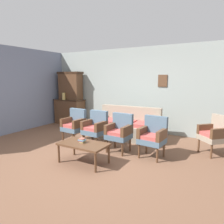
# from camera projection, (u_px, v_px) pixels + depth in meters

# --- Properties ---
(ground_plane) EXTENTS (7.68, 7.68, 0.00)m
(ground_plane) POSITION_uv_depth(u_px,v_px,m) (89.00, 154.00, 4.68)
(ground_plane) COLOR brown
(wall_back_with_decor) EXTENTS (6.40, 0.09, 2.70)m
(wall_back_with_decor) POSITION_uv_depth(u_px,v_px,m) (136.00, 90.00, 6.70)
(wall_back_with_decor) COLOR #939E99
(wall_back_with_decor) RESTS_ON ground
(wall_left_side) EXTENTS (0.06, 5.20, 2.70)m
(wall_left_side) POSITION_uv_depth(u_px,v_px,m) (0.00, 91.00, 6.05)
(wall_left_side) COLOR slate
(wall_left_side) RESTS_ON ground
(side_cabinet) EXTENTS (1.16, 0.55, 0.93)m
(side_cabinet) POSITION_uv_depth(u_px,v_px,m) (70.00, 112.00, 7.77)
(side_cabinet) COLOR brown
(side_cabinet) RESTS_ON ground
(cabinet_upper_hutch) EXTENTS (0.99, 0.38, 1.03)m
(cabinet_upper_hutch) POSITION_uv_depth(u_px,v_px,m) (70.00, 86.00, 7.68)
(cabinet_upper_hutch) COLOR brown
(cabinet_upper_hutch) RESTS_ON side_cabinet
(vase_on_cabinet) EXTENTS (0.12, 0.12, 0.26)m
(vase_on_cabinet) POSITION_uv_depth(u_px,v_px,m) (64.00, 96.00, 7.58)
(vase_on_cabinet) COLOR tan
(vase_on_cabinet) RESTS_ON side_cabinet
(floral_couch) EXTENTS (1.90, 0.88, 0.90)m
(floral_couch) POSITION_uv_depth(u_px,v_px,m) (127.00, 127.00, 5.93)
(floral_couch) COLOR gray
(floral_couch) RESTS_ON ground
(armchair_near_cabinet) EXTENTS (0.54, 0.51, 0.90)m
(armchair_near_cabinet) POSITION_uv_depth(u_px,v_px,m) (74.00, 124.00, 5.53)
(armchair_near_cabinet) COLOR slate
(armchair_near_cabinet) RESTS_ON ground
(armchair_row_middle) EXTENTS (0.55, 0.52, 0.90)m
(armchair_row_middle) POSITION_uv_depth(u_px,v_px,m) (95.00, 127.00, 5.21)
(armchair_row_middle) COLOR slate
(armchair_row_middle) RESTS_ON ground
(armchair_by_doorway) EXTENTS (0.54, 0.51, 0.90)m
(armchair_by_doorway) POSITION_uv_depth(u_px,v_px,m) (120.00, 131.00, 4.80)
(armchair_by_doorway) COLOR slate
(armchair_by_doorway) RESTS_ON ground
(armchair_near_couch_end) EXTENTS (0.56, 0.53, 0.90)m
(armchair_near_couch_end) POSITION_uv_depth(u_px,v_px,m) (153.00, 135.00, 4.46)
(armchair_near_couch_end) COLOR slate
(armchair_near_couch_end) RESTS_ON ground
(wingback_chair_by_fireplace) EXTENTS (0.71, 0.71, 0.90)m
(wingback_chair_by_fireplace) POSITION_uv_depth(u_px,v_px,m) (215.00, 133.00, 4.62)
(wingback_chair_by_fireplace) COLOR gray
(wingback_chair_by_fireplace) RESTS_ON ground
(coffee_table) EXTENTS (1.00, 0.56, 0.42)m
(coffee_table) POSITION_uv_depth(u_px,v_px,m) (83.00, 145.00, 4.16)
(coffee_table) COLOR brown
(coffee_table) RESTS_ON ground
(book_stack_on_table) EXTENTS (0.14, 0.11, 0.09)m
(book_stack_on_table) POSITION_uv_depth(u_px,v_px,m) (82.00, 140.00, 4.18)
(book_stack_on_table) COLOR #A18E57
(book_stack_on_table) RESTS_ON coffee_table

